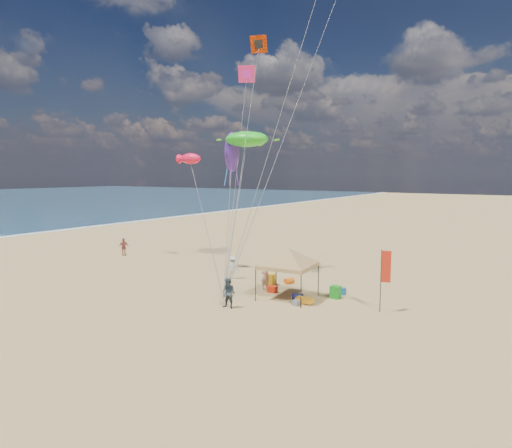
% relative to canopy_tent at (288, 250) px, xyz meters
% --- Properties ---
extents(ground, '(280.00, 280.00, 0.00)m').
position_rel_canopy_tent_xyz_m(ground, '(-2.30, -2.73, -2.74)').
color(ground, tan).
rests_on(ground, ground).
extents(canopy_tent, '(5.32, 5.32, 3.30)m').
position_rel_canopy_tent_xyz_m(canopy_tent, '(0.00, 0.00, 0.00)').
color(canopy_tent, black).
rests_on(canopy_tent, ground).
extents(feather_flag, '(0.46, 0.20, 3.19)m').
position_rel_canopy_tent_xyz_m(feather_flag, '(5.20, 0.56, -0.62)').
color(feather_flag, black).
rests_on(feather_flag, ground).
extents(cooler_red, '(0.54, 0.38, 0.38)m').
position_rel_canopy_tent_xyz_m(cooler_red, '(-1.34, 0.56, -2.55)').
color(cooler_red, red).
rests_on(cooler_red, ground).
extents(cooler_blue, '(0.54, 0.38, 0.38)m').
position_rel_canopy_tent_xyz_m(cooler_blue, '(2.13, 2.40, -2.55)').
color(cooler_blue, '#124D92').
rests_on(cooler_blue, ground).
extents(bag_navy, '(0.69, 0.54, 0.36)m').
position_rel_canopy_tent_xyz_m(bag_navy, '(0.62, 0.02, -2.56)').
color(bag_navy, '#0C1136').
rests_on(bag_navy, ground).
extents(bag_orange, '(0.54, 0.69, 0.36)m').
position_rel_canopy_tent_xyz_m(bag_orange, '(-1.52, 2.89, -2.56)').
color(bag_orange, '#D85C0C').
rests_on(bag_orange, ground).
extents(chair_green, '(0.50, 0.50, 0.70)m').
position_rel_canopy_tent_xyz_m(chair_green, '(2.22, 1.48, -2.39)').
color(chair_green, '#17831B').
rests_on(chair_green, ground).
extents(chair_yellow, '(0.50, 0.50, 0.70)m').
position_rel_canopy_tent_xyz_m(chair_yellow, '(-2.33, 1.99, -2.39)').
color(chair_yellow, gold).
rests_on(chair_yellow, ground).
extents(crate_grey, '(0.34, 0.30, 0.28)m').
position_rel_canopy_tent_xyz_m(crate_grey, '(1.02, -0.93, -2.60)').
color(crate_grey, slate).
rests_on(crate_grey, ground).
extents(beach_cart, '(0.90, 0.50, 0.24)m').
position_rel_canopy_tent_xyz_m(beach_cart, '(1.27, -0.40, -2.54)').
color(beach_cart, '#FAA31B').
rests_on(beach_cart, ground).
extents(person_near_a, '(0.57, 0.39, 1.53)m').
position_rel_canopy_tent_xyz_m(person_near_a, '(-2.01, 0.83, -1.98)').
color(person_near_a, tan).
rests_on(person_near_a, ground).
extents(person_near_b, '(0.83, 0.68, 1.58)m').
position_rel_canopy_tent_xyz_m(person_near_b, '(-1.62, -3.28, -1.95)').
color(person_near_b, '#323D45').
rests_on(person_near_b, ground).
extents(person_near_c, '(1.06, 0.72, 1.52)m').
position_rel_canopy_tent_xyz_m(person_near_c, '(-5.31, 1.99, -1.98)').
color(person_near_c, beige).
rests_on(person_near_c, ground).
extents(person_far_a, '(0.60, 0.94, 1.49)m').
position_rel_canopy_tent_xyz_m(person_far_a, '(-17.88, 3.40, -2.00)').
color(person_far_a, '#A3473E').
rests_on(person_far_a, ground).
extents(turtle_kite, '(3.64, 3.13, 1.07)m').
position_rel_canopy_tent_xyz_m(turtle_kite, '(-6.01, 4.67, 6.56)').
color(turtle_kite, green).
rests_on(turtle_kite, ground).
extents(fish_kite, '(1.86, 1.16, 0.77)m').
position_rel_canopy_tent_xyz_m(fish_kite, '(-9.39, 2.59, 5.23)').
color(fish_kite, '#F2123C').
rests_on(fish_kite, ground).
extents(squid_kite, '(1.22, 1.22, 2.82)m').
position_rel_canopy_tent_xyz_m(squid_kite, '(-7.31, 4.68, 5.70)').
color(squid_kite, '#5A2EB0').
rests_on(squid_kite, ground).
extents(stunt_kite_pink, '(1.48, 1.20, 1.24)m').
position_rel_canopy_tent_xyz_m(stunt_kite_pink, '(-9.24, 9.31, 12.21)').
color(stunt_kite_pink, '#FF287F').
rests_on(stunt_kite_pink, ground).
extents(stunt_kite_red, '(1.38, 0.97, 1.16)m').
position_rel_canopy_tent_xyz_m(stunt_kite_red, '(-6.95, 7.63, 13.79)').
color(stunt_kite_red, '#BB2600').
rests_on(stunt_kite_red, ground).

